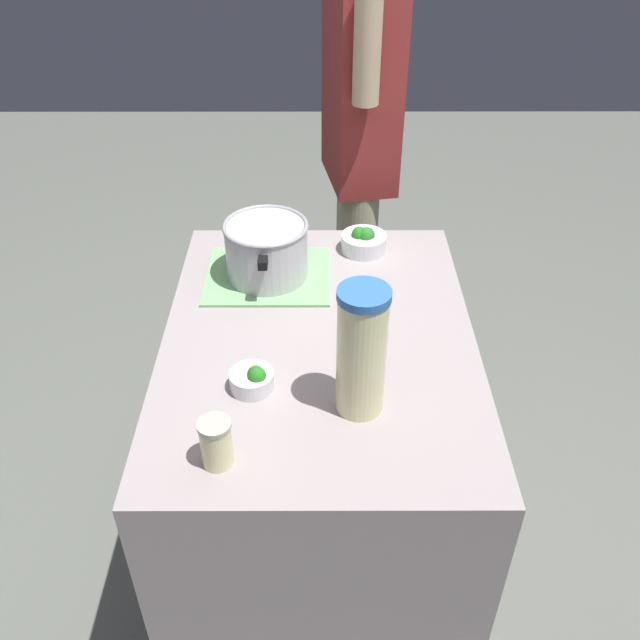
{
  "coord_description": "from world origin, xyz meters",
  "views": [
    {
      "loc": [
        -1.35,
        0.0,
        1.96
      ],
      "look_at": [
        0.0,
        0.0,
        0.94
      ],
      "focal_mm": 38.64,
      "sensor_mm": 36.0,
      "label": 1
    }
  ],
  "objects": [
    {
      "name": "cooking_pot",
      "position": [
        0.27,
        0.14,
        0.99
      ],
      "size": [
        0.3,
        0.23,
        0.16
      ],
      "color": "#B7B7BC",
      "rests_on": "dish_cloth"
    },
    {
      "name": "dish_cloth",
      "position": [
        0.27,
        0.14,
        0.9
      ],
      "size": [
        0.29,
        0.35,
        0.01
      ],
      "primitive_type": "cube",
      "color": "#7BBC76",
      "rests_on": "counter_slab"
    },
    {
      "name": "mason_jar",
      "position": [
        -0.41,
        0.2,
        0.95
      ],
      "size": [
        0.07,
        0.07,
        0.11
      ],
      "color": "beige",
      "rests_on": "counter_slab"
    },
    {
      "name": "broccoli_bowl_center",
      "position": [
        -0.19,
        0.15,
        0.92
      ],
      "size": [
        0.1,
        0.1,
        0.07
      ],
      "color": "silver",
      "rests_on": "counter_slab"
    },
    {
      "name": "counter_slab",
      "position": [
        0.0,
        0.0,
        0.45
      ],
      "size": [
        1.06,
        0.78,
        0.89
      ],
      "primitive_type": "cube",
      "color": "gray",
      "rests_on": "ground_plane"
    },
    {
      "name": "ground_plane",
      "position": [
        0.0,
        0.0,
        0.0
      ],
      "size": [
        8.0,
        8.0,
        0.0
      ],
      "primitive_type": "plane",
      "color": "#61645C"
    },
    {
      "name": "person_cook",
      "position": [
        0.87,
        -0.14,
        0.97
      ],
      "size": [
        0.5,
        0.26,
        1.75
      ],
      "color": "tan",
      "rests_on": "ground_plane"
    },
    {
      "name": "lemonade_pitcher",
      "position": [
        -0.25,
        -0.09,
        1.05
      ],
      "size": [
        0.11,
        0.11,
        0.31
      ],
      "color": "beige",
      "rests_on": "counter_slab"
    },
    {
      "name": "broccoli_bowl_front",
      "position": [
        0.41,
        -0.13,
        0.93
      ],
      "size": [
        0.13,
        0.13,
        0.08
      ],
      "color": "silver",
      "rests_on": "counter_slab"
    }
  ]
}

